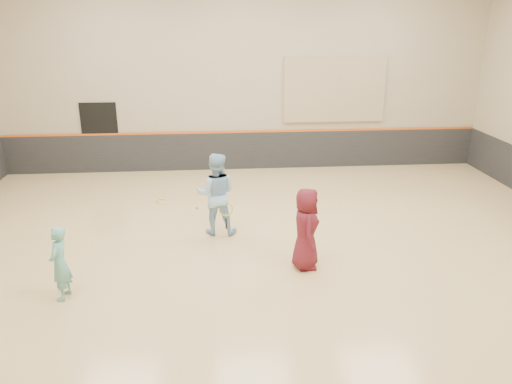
{
  "coord_description": "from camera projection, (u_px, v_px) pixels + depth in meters",
  "views": [
    {
      "loc": [
        -0.98,
        -9.51,
        4.65
      ],
      "look_at": [
        -0.14,
        0.4,
        1.15
      ],
      "focal_mm": 35.0,
      "sensor_mm": 36.0,
      "label": 1
    }
  ],
  "objects": [
    {
      "name": "young_man",
      "position": [
        306.0,
        229.0,
        9.56
      ],
      "size": [
        0.53,
        0.8,
        1.62
      ],
      "primitive_type": "imported",
      "rotation": [
        0.0,
        0.0,
        1.55
      ],
      "color": "maroon",
      "rests_on": "floor"
    },
    {
      "name": "held_racket",
      "position": [
        226.0,
        209.0,
        10.9
      ],
      "size": [
        0.37,
        0.37,
        0.64
      ],
      "primitive_type": null,
      "color": "#ACC52B",
      "rests_on": "instructor"
    },
    {
      "name": "acoustic_panel",
      "position": [
        335.0,
        90.0,
        15.55
      ],
      "size": [
        3.2,
        0.08,
        2.0
      ],
      "primitive_type": "cube",
      "color": "tan",
      "rests_on": "wall_back"
    },
    {
      "name": "wainscot_back",
      "position": [
        245.0,
        151.0,
        15.97
      ],
      "size": [
        14.9,
        0.04,
        1.2
      ],
      "primitive_type": "cube",
      "color": "#232326",
      "rests_on": "floor"
    },
    {
      "name": "accent_stripe",
      "position": [
        245.0,
        132.0,
        15.76
      ],
      "size": [
        14.9,
        0.03,
        0.06
      ],
      "primitive_type": "cube",
      "color": "#D85914",
      "rests_on": "wall_back"
    },
    {
      "name": "spare_racket",
      "position": [
        162.0,
        199.0,
        13.25
      ],
      "size": [
        0.67,
        0.67,
        0.14
      ],
      "primitive_type": null,
      "color": "gold",
      "rests_on": "floor"
    },
    {
      "name": "ball_in_hand",
      "position": [
        311.0,
        223.0,
        9.4
      ],
      "size": [
        0.07,
        0.07,
        0.07
      ],
      "primitive_type": "sphere",
      "color": "#CFEF37",
      "rests_on": "young_man"
    },
    {
      "name": "ball_under_racket",
      "position": [
        300.0,
        257.0,
        10.15
      ],
      "size": [
        0.07,
        0.07,
        0.07
      ],
      "primitive_type": "sphere",
      "color": "yellow",
      "rests_on": "floor"
    },
    {
      "name": "ball_beside_spare",
      "position": [
        197.0,
        208.0,
        12.77
      ],
      "size": [
        0.07,
        0.07,
        0.07
      ],
      "primitive_type": "sphere",
      "color": "gold",
      "rests_on": "floor"
    },
    {
      "name": "room",
      "position": [
        264.0,
        214.0,
        10.29
      ],
      "size": [
        15.04,
        12.04,
        6.22
      ],
      "color": "tan",
      "rests_on": "ground"
    },
    {
      "name": "girl",
      "position": [
        60.0,
        263.0,
        8.52
      ],
      "size": [
        0.38,
        0.53,
        1.34
      ],
      "primitive_type": "imported",
      "rotation": [
        0.0,
        0.0,
        -1.7
      ],
      "color": "#65AFA8",
      "rests_on": "floor"
    },
    {
      "name": "instructor",
      "position": [
        216.0,
        194.0,
        11.07
      ],
      "size": [
        0.98,
        0.8,
        1.86
      ],
      "primitive_type": "imported",
      "rotation": [
        0.0,
        0.0,
        3.04
      ],
      "color": "#9ACBEF",
      "rests_on": "floor"
    },
    {
      "name": "doorway",
      "position": [
        101.0,
        138.0,
        15.45
      ],
      "size": [
        1.1,
        0.05,
        2.2
      ],
      "primitive_type": "cube",
      "color": "black",
      "rests_on": "floor"
    }
  ]
}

